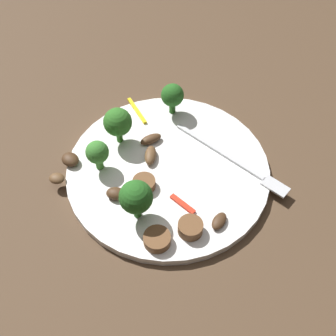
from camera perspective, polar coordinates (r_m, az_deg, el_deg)
name	(u,v)px	position (r m, az deg, el deg)	size (l,w,h in m)	color
ground_plane	(168,173)	(0.59, 0.00, -0.70)	(1.40, 1.40, 0.00)	#4C3826
plate	(168,171)	(0.59, 0.00, -0.35)	(0.27, 0.27, 0.01)	white
fork	(238,163)	(0.59, 9.09, 0.65)	(0.18, 0.03, 0.00)	silver
broccoli_floret_0	(97,153)	(0.57, -9.17, 1.94)	(0.03, 0.03, 0.05)	#408630
broccoli_floret_1	(136,197)	(0.51, -4.19, -3.83)	(0.04, 0.04, 0.06)	#296420
broccoli_floret_2	(120,120)	(0.59, -6.27, 6.16)	(0.04, 0.04, 0.06)	#347525
broccoli_floret_3	(172,96)	(0.63, 0.58, 9.38)	(0.03, 0.03, 0.05)	#296420
sausage_slice_0	(157,239)	(0.52, -1.43, -9.23)	(0.03, 0.03, 0.01)	brown
sausage_slice_1	(190,228)	(0.52, 2.93, -7.74)	(0.03, 0.03, 0.02)	brown
sausage_slice_2	(144,183)	(0.56, -3.13, -2.02)	(0.03, 0.03, 0.01)	brown
mushroom_0	(57,178)	(0.58, -14.23, -1.31)	(0.02, 0.02, 0.01)	brown
mushroom_1	(219,221)	(0.53, 6.66, -6.86)	(0.03, 0.02, 0.01)	#422B19
mushroom_2	(151,139)	(0.61, -2.25, 3.77)	(0.03, 0.01, 0.01)	#4C331E
mushroom_3	(116,194)	(0.55, -6.81, -3.31)	(0.02, 0.02, 0.01)	#422B19
mushroom_4	(149,157)	(0.59, -2.46, 1.50)	(0.03, 0.02, 0.01)	brown
mushroom_5	(70,159)	(0.60, -12.58, 1.09)	(0.03, 0.02, 0.01)	#422B19
pepper_strip_0	(137,111)	(0.65, -4.06, 7.45)	(0.06, 0.01, 0.00)	yellow
pepper_strip_1	(183,204)	(0.55, 1.91, -4.71)	(0.04, 0.01, 0.00)	red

